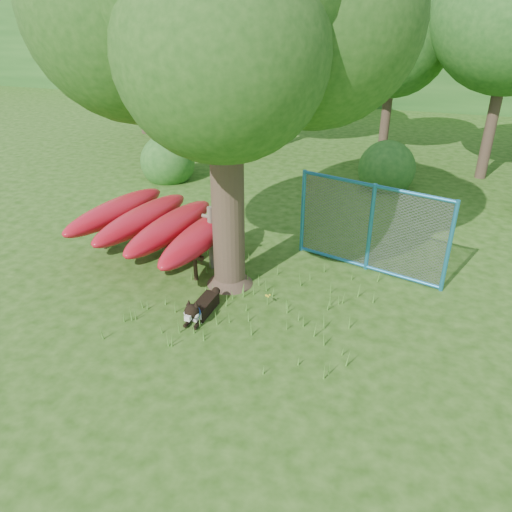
% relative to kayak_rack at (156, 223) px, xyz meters
% --- Properties ---
extents(ground, '(80.00, 80.00, 0.00)m').
position_rel_kayak_rack_xyz_m(ground, '(2.57, -2.28, -0.87)').
color(ground, '#1F450D').
rests_on(ground, ground).
extents(wooden_post, '(0.40, 0.15, 1.47)m').
position_rel_kayak_rack_xyz_m(wooden_post, '(1.40, -0.09, -0.09)').
color(wooden_post, '#605948').
rests_on(wooden_post, ground).
extents(kayak_rack, '(3.71, 3.99, 1.14)m').
position_rel_kayak_rack_xyz_m(kayak_rack, '(0.00, 0.00, 0.00)').
color(kayak_rack, black).
rests_on(kayak_rack, ground).
extents(husky_dog, '(0.33, 1.22, 0.54)m').
position_rel_kayak_rack_xyz_m(husky_dog, '(1.96, -1.99, -0.68)').
color(husky_dog, black).
rests_on(husky_dog, ground).
extents(fence_section, '(3.34, 1.02, 3.35)m').
position_rel_kayak_rack_xyz_m(fence_section, '(4.72, 0.94, 0.14)').
color(fence_section, '#2881BB').
rests_on(fence_section, ground).
extents(wildflower_clump, '(0.11, 0.10, 0.25)m').
position_rel_kayak_rack_xyz_m(wildflower_clump, '(3.05, -1.20, -0.67)').
color(wildflower_clump, '#54902F').
rests_on(wildflower_clump, ground).
extents(bg_tree_a, '(4.40, 4.40, 6.70)m').
position_rel_kayak_rack_xyz_m(bg_tree_a, '(-3.93, 7.72, 3.62)').
color(bg_tree_a, '#3D2D21').
rests_on(bg_tree_a, ground).
extents(bg_tree_c, '(4.00, 4.00, 6.12)m').
position_rel_kayak_rack_xyz_m(bg_tree_c, '(4.07, 10.72, 3.24)').
color(bg_tree_c, '#3D2D21').
rests_on(bg_tree_c, ground).
extents(bg_tree_f, '(3.60, 3.60, 5.55)m').
position_rel_kayak_rack_xyz_m(bg_tree_f, '(-6.43, 10.72, 2.86)').
color(bg_tree_f, '#3D2D21').
rests_on(bg_tree_f, ground).
extents(shrub_left, '(1.80, 1.80, 1.80)m').
position_rel_kayak_rack_xyz_m(shrub_left, '(-2.43, 5.22, -0.87)').
color(shrub_left, '#245C1D').
rests_on(shrub_left, ground).
extents(shrub_mid, '(1.80, 1.80, 1.80)m').
position_rel_kayak_rack_xyz_m(shrub_mid, '(4.57, 6.72, -0.87)').
color(shrub_mid, '#245C1D').
rests_on(shrub_mid, ground).
extents(wooded_hillside, '(80.00, 12.00, 6.00)m').
position_rel_kayak_rack_xyz_m(wooded_hillside, '(2.57, 25.72, 2.13)').
color(wooded_hillside, '#245C1D').
rests_on(wooded_hillside, ground).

